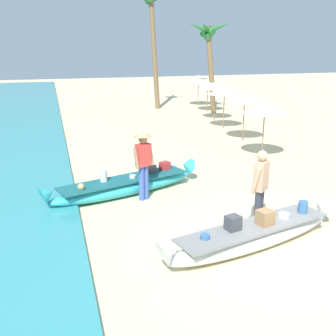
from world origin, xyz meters
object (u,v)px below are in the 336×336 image
object	(u,v)px
person_tourist_customer	(260,185)
palm_tree_tall_inland	(151,13)
boat_cyan_midground	(125,186)
person_vendor_hatted	(143,160)
boat_white_foreground	(254,235)
palm_tree_leaning_seaward	(209,38)

from	to	relation	value
person_tourist_customer	palm_tree_tall_inland	world-z (taller)	palm_tree_tall_inland
boat_cyan_midground	person_vendor_hatted	bearing A→B (deg)	-47.92
boat_white_foreground	palm_tree_tall_inland	world-z (taller)	palm_tree_tall_inland
boat_cyan_midground	palm_tree_leaning_seaward	bearing A→B (deg)	59.98
person_vendor_hatted	person_tourist_customer	xyz separation A→B (m)	(2.01, -2.35, -0.05)
boat_cyan_midground	palm_tree_tall_inland	bearing A→B (deg)	73.53
boat_white_foreground	person_tourist_customer	xyz separation A→B (m)	(0.49, 0.78, 0.72)
boat_white_foreground	palm_tree_leaning_seaward	size ratio (longest dim) A/B	0.86
person_tourist_customer	person_vendor_hatted	bearing A→B (deg)	130.55
person_tourist_customer	boat_white_foreground	bearing A→B (deg)	-122.05
boat_cyan_midground	person_tourist_customer	world-z (taller)	person_tourist_customer
boat_white_foreground	palm_tree_leaning_seaward	world-z (taller)	palm_tree_leaning_seaward
person_vendor_hatted	palm_tree_tall_inland	xyz separation A→B (m)	(3.74, 14.50, 4.38)
boat_white_foreground	person_vendor_hatted	bearing A→B (deg)	115.92
person_vendor_hatted	palm_tree_leaning_seaward	xyz separation A→B (m)	(6.31, 12.10, 3.00)
boat_cyan_midground	person_tourist_customer	xyz separation A→B (m)	(2.42, -2.81, 0.73)
person_vendor_hatted	palm_tree_tall_inland	size ratio (longest dim) A/B	0.26
person_tourist_customer	palm_tree_tall_inland	size ratio (longest dim) A/B	0.25
boat_white_foreground	palm_tree_tall_inland	size ratio (longest dim) A/B	0.62
boat_white_foreground	palm_tree_leaning_seaward	distance (m)	16.40
person_vendor_hatted	palm_tree_leaning_seaward	world-z (taller)	palm_tree_leaning_seaward
boat_white_foreground	person_tourist_customer	bearing A→B (deg)	57.95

